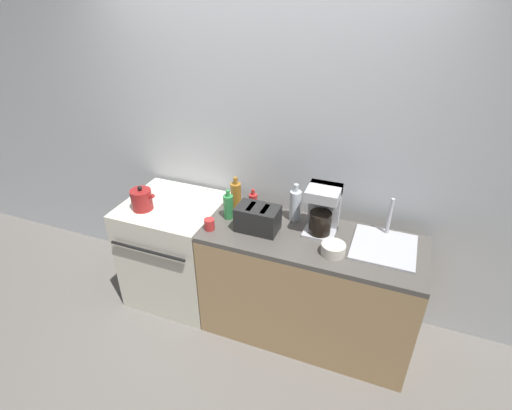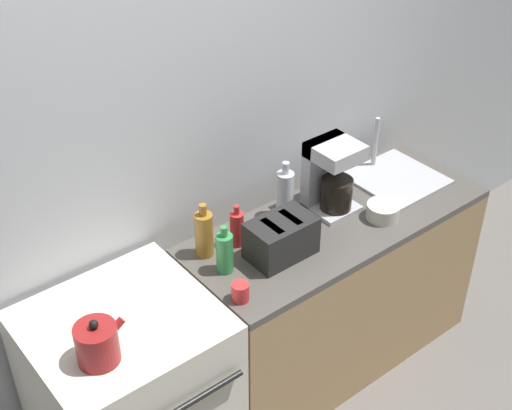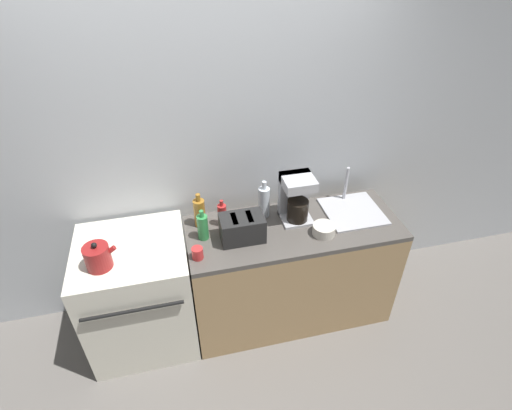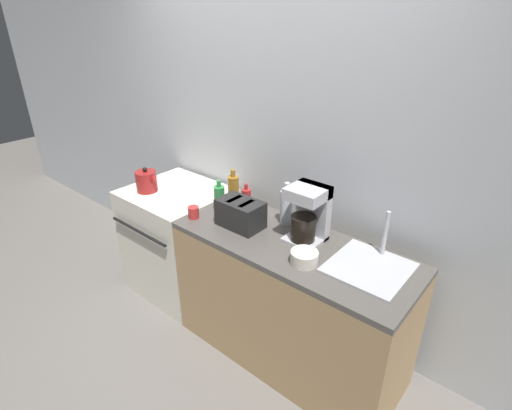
{
  "view_description": "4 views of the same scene",
  "coord_description": "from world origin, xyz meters",
  "px_view_note": "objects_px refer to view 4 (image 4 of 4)",
  "views": [
    {
      "loc": [
        0.97,
        -1.88,
        2.44
      ],
      "look_at": [
        0.12,
        0.31,
        1.04
      ],
      "focal_mm": 28.0,
      "sensor_mm": 36.0,
      "label": 1
    },
    {
      "loc": [
        -1.43,
        -1.55,
        2.81
      ],
      "look_at": [
        0.12,
        0.38,
        1.09
      ],
      "focal_mm": 50.0,
      "sensor_mm": 36.0,
      "label": 2
    },
    {
      "loc": [
        -0.23,
        -1.73,
        2.64
      ],
      "look_at": [
        0.28,
        0.39,
        1.04
      ],
      "focal_mm": 28.0,
      "sensor_mm": 36.0,
      "label": 3
    },
    {
      "loc": [
        1.66,
        -1.38,
        2.14
      ],
      "look_at": [
        0.25,
        0.3,
        1.04
      ],
      "focal_mm": 28.0,
      "sensor_mm": 36.0,
      "label": 4
    }
  ],
  "objects_px": {
    "bottle_amber": "(233,190)",
    "bowl": "(304,258)",
    "cup_red": "(193,212)",
    "toaster": "(241,213)",
    "bottle_clear": "(286,207)",
    "bottle_red": "(246,200)",
    "kettle": "(146,181)",
    "stove": "(180,239)",
    "coffee_maker": "(308,213)",
    "bottle_green": "(219,198)"
  },
  "relations": [
    {
      "from": "bottle_clear",
      "to": "bottle_amber",
      "type": "xyz_separation_m",
      "value": [
        -0.45,
        -0.01,
        -0.01
      ]
    },
    {
      "from": "bottle_red",
      "to": "kettle",
      "type": "bearing_deg",
      "value": -163.97
    },
    {
      "from": "toaster",
      "to": "bottle_clear",
      "type": "bearing_deg",
      "value": 46.37
    },
    {
      "from": "stove",
      "to": "bowl",
      "type": "xyz_separation_m",
      "value": [
        1.29,
        -0.16,
        0.47
      ]
    },
    {
      "from": "cup_red",
      "to": "bowl",
      "type": "relative_size",
      "value": 0.52
    },
    {
      "from": "bottle_amber",
      "to": "bowl",
      "type": "relative_size",
      "value": 1.68
    },
    {
      "from": "bottle_red",
      "to": "bowl",
      "type": "relative_size",
      "value": 1.33
    },
    {
      "from": "stove",
      "to": "toaster",
      "type": "distance_m",
      "value": 0.91
    },
    {
      "from": "coffee_maker",
      "to": "cup_red",
      "type": "bearing_deg",
      "value": -160.36
    },
    {
      "from": "kettle",
      "to": "toaster",
      "type": "xyz_separation_m",
      "value": [
        0.9,
        0.06,
        0.01
      ]
    },
    {
      "from": "bottle_red",
      "to": "cup_red",
      "type": "bearing_deg",
      "value": -125.3
    },
    {
      "from": "kettle",
      "to": "coffee_maker",
      "type": "xyz_separation_m",
      "value": [
        1.31,
        0.19,
        0.1
      ]
    },
    {
      "from": "coffee_maker",
      "to": "bottle_amber",
      "type": "height_order",
      "value": "coffee_maker"
    },
    {
      "from": "kettle",
      "to": "cup_red",
      "type": "xyz_separation_m",
      "value": [
        0.59,
        -0.06,
        -0.04
      ]
    },
    {
      "from": "stove",
      "to": "coffee_maker",
      "type": "height_order",
      "value": "coffee_maker"
    },
    {
      "from": "coffee_maker",
      "to": "bottle_clear",
      "type": "height_order",
      "value": "coffee_maker"
    },
    {
      "from": "coffee_maker",
      "to": "bottle_green",
      "type": "bearing_deg",
      "value": -173.66
    },
    {
      "from": "stove",
      "to": "bottle_amber",
      "type": "height_order",
      "value": "bottle_amber"
    },
    {
      "from": "coffee_maker",
      "to": "bottle_red",
      "type": "height_order",
      "value": "coffee_maker"
    },
    {
      "from": "bottle_clear",
      "to": "bottle_red",
      "type": "relative_size",
      "value": 1.4
    },
    {
      "from": "bottle_green",
      "to": "bottle_amber",
      "type": "xyz_separation_m",
      "value": [
        -0.0,
        0.14,
        0.01
      ]
    },
    {
      "from": "bottle_amber",
      "to": "bowl",
      "type": "bearing_deg",
      "value": -20.17
    },
    {
      "from": "kettle",
      "to": "bottle_green",
      "type": "xyz_separation_m",
      "value": [
        0.65,
        0.12,
        0.01
      ]
    },
    {
      "from": "bottle_clear",
      "to": "bottle_amber",
      "type": "distance_m",
      "value": 0.45
    },
    {
      "from": "bottle_red",
      "to": "bottle_amber",
      "type": "xyz_separation_m",
      "value": [
        -0.15,
        0.03,
        0.02
      ]
    },
    {
      "from": "stove",
      "to": "bottle_red",
      "type": "relative_size",
      "value": 4.33
    },
    {
      "from": "bottle_green",
      "to": "cup_red",
      "type": "distance_m",
      "value": 0.2
    },
    {
      "from": "bottle_clear",
      "to": "stove",
      "type": "bearing_deg",
      "value": -172.01
    },
    {
      "from": "bottle_clear",
      "to": "bottle_green",
      "type": "distance_m",
      "value": 0.48
    },
    {
      "from": "kettle",
      "to": "toaster",
      "type": "distance_m",
      "value": 0.9
    },
    {
      "from": "toaster",
      "to": "bottle_green",
      "type": "height_order",
      "value": "bottle_green"
    },
    {
      "from": "kettle",
      "to": "stove",
      "type": "bearing_deg",
      "value": 40.4
    },
    {
      "from": "bowl",
      "to": "stove",
      "type": "bearing_deg",
      "value": 172.71
    },
    {
      "from": "stove",
      "to": "toaster",
      "type": "height_order",
      "value": "toaster"
    },
    {
      "from": "bottle_red",
      "to": "toaster",
      "type": "bearing_deg",
      "value": -59.15
    },
    {
      "from": "cup_red",
      "to": "toaster",
      "type": "bearing_deg",
      "value": 21.01
    },
    {
      "from": "bottle_red",
      "to": "cup_red",
      "type": "distance_m",
      "value": 0.36
    },
    {
      "from": "bottle_amber",
      "to": "cup_red",
      "type": "bearing_deg",
      "value": -100.13
    },
    {
      "from": "toaster",
      "to": "bowl",
      "type": "height_order",
      "value": "toaster"
    },
    {
      "from": "kettle",
      "to": "coffee_maker",
      "type": "distance_m",
      "value": 1.33
    },
    {
      "from": "stove",
      "to": "coffee_maker",
      "type": "bearing_deg",
      "value": 2.94
    },
    {
      "from": "bottle_amber",
      "to": "bowl",
      "type": "distance_m",
      "value": 0.85
    },
    {
      "from": "stove",
      "to": "bowl",
      "type": "bearing_deg",
      "value": -7.29
    },
    {
      "from": "coffee_maker",
      "to": "bottle_green",
      "type": "height_order",
      "value": "coffee_maker"
    },
    {
      "from": "stove",
      "to": "bottle_green",
      "type": "height_order",
      "value": "bottle_green"
    },
    {
      "from": "toaster",
      "to": "bottle_clear",
      "type": "height_order",
      "value": "bottle_clear"
    },
    {
      "from": "kettle",
      "to": "bowl",
      "type": "height_order",
      "value": "kettle"
    },
    {
      "from": "bowl",
      "to": "toaster",
      "type": "bearing_deg",
      "value": 171.02
    },
    {
      "from": "bottle_clear",
      "to": "bowl",
      "type": "relative_size",
      "value": 1.86
    },
    {
      "from": "bottle_green",
      "to": "bottle_amber",
      "type": "distance_m",
      "value": 0.14
    }
  ]
}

